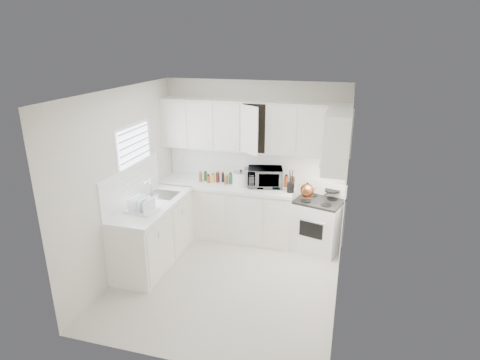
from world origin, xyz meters
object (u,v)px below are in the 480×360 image
(rice_cooker, at_px, (241,178))
(dish_rack, at_px, (141,204))
(microwave, at_px, (265,175))
(stove, at_px, (318,218))
(tea_kettle, at_px, (307,189))
(utensil_crock, at_px, (291,181))

(rice_cooker, distance_m, dish_rack, 1.73)
(microwave, height_order, rice_cooker, microwave)
(stove, xyz_separation_m, tea_kettle, (-0.18, -0.16, 0.52))
(utensil_crock, height_order, dish_rack, utensil_crock)
(tea_kettle, distance_m, utensil_crock, 0.29)
(microwave, bearing_deg, tea_kettle, -32.83)
(stove, relative_size, utensil_crock, 2.89)
(tea_kettle, distance_m, dish_rack, 2.45)
(tea_kettle, xyz_separation_m, rice_cooker, (-1.09, 0.18, 0.03))
(dish_rack, bearing_deg, stove, 37.40)
(rice_cooker, bearing_deg, stove, 8.09)
(stove, xyz_separation_m, dish_rack, (-2.31, -1.35, 0.53))
(stove, bearing_deg, microwave, -170.65)
(stove, bearing_deg, tea_kettle, -122.91)
(stove, height_order, dish_rack, dish_rack)
(utensil_crock, bearing_deg, microwave, 159.68)
(stove, xyz_separation_m, rice_cooker, (-1.27, 0.02, 0.55))
(tea_kettle, height_order, rice_cooker, rice_cooker)
(microwave, xyz_separation_m, dish_rack, (-1.43, -1.45, -0.07))
(stove, height_order, microwave, microwave)
(microwave, xyz_separation_m, utensil_crock, (0.44, -0.16, -0.00))
(rice_cooker, bearing_deg, microwave, 20.02)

